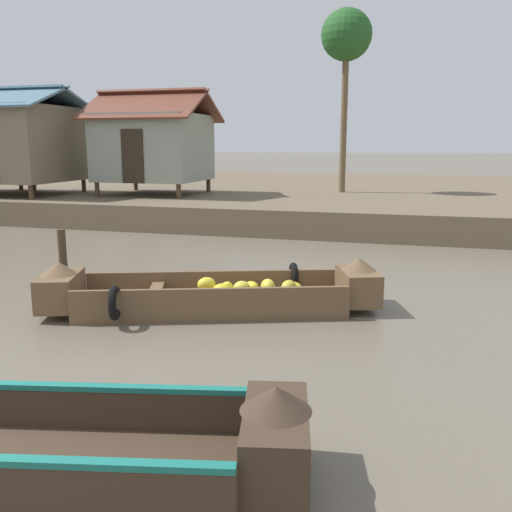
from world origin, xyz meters
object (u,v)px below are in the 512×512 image
Objects in this scene: stilt_house_mid_right at (154,146)px; palm_tree_near at (346,39)px; banana_boat at (214,294)px; stilt_house_mid_left at (22,142)px; mooring_post at (63,264)px.

stilt_house_mid_right is 8.06m from palm_tree_near.
stilt_house_mid_right is 0.63× the size of palm_tree_near.
stilt_house_mid_right reaches higher than banana_boat.
banana_boat is at bearing -91.73° from palm_tree_near.
palm_tree_near is (6.51, 2.79, 3.84)m from stilt_house_mid_right.
palm_tree_near is at bearing 23.20° from stilt_house_mid_right.
banana_boat is 1.32× the size of stilt_house_mid_left.
stilt_house_mid_left is at bearing 138.91° from banana_boat.
stilt_house_mid_left reaches higher than banana_boat.
mooring_post reaches higher than banana_boat.
stilt_house_mid_left reaches higher than mooring_post.
palm_tree_near is (11.07, 4.15, 3.72)m from stilt_house_mid_left.
palm_tree_near reaches higher than banana_boat.
stilt_house_mid_right is 11.32m from mooring_post.
stilt_house_mid_left is 0.60× the size of palm_tree_near.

